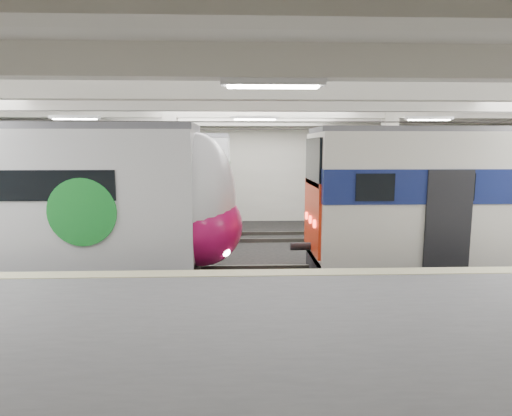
{
  "coord_description": "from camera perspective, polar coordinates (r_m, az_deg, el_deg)",
  "views": [
    {
      "loc": [
        -0.51,
        -12.73,
        3.98
      ],
      "look_at": [
        0.01,
        1.0,
        2.0
      ],
      "focal_mm": 30.0,
      "sensor_mm": 36.0,
      "label": 1
    }
  ],
  "objects": [
    {
      "name": "far_train",
      "position": [
        19.78,
        -24.42,
        2.66
      ],
      "size": [
        14.12,
        2.99,
        4.5
      ],
      "rotation": [
        0.0,
        0.0,
        -0.01
      ],
      "color": "silver",
      "rests_on": "ground"
    },
    {
      "name": "modern_emu",
      "position": [
        14.41,
        -29.1,
        0.37
      ],
      "size": [
        14.45,
        2.98,
        4.63
      ],
      "color": "silver",
      "rests_on": "ground"
    },
    {
      "name": "station_hall",
      "position": [
        11.03,
        0.53,
        4.38
      ],
      "size": [
        36.0,
        24.0,
        5.75
      ],
      "color": "black",
      "rests_on": "ground"
    }
  ]
}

